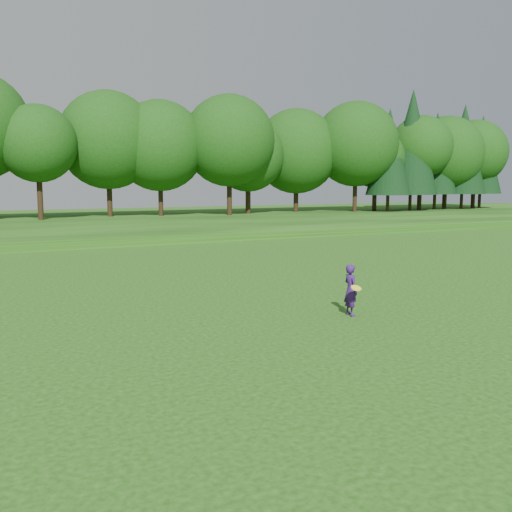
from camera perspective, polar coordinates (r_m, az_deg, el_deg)
name	(u,v)px	position (r m, az deg, el deg)	size (l,w,h in m)	color
ground	(315,312)	(16.82, 5.89, -5.58)	(140.00, 140.00, 0.00)	#16440D
berm	(92,225)	(48.74, -16.11, 3.02)	(130.00, 30.00, 0.60)	#16440D
walking_path	(136,245)	(35.15, -11.89, 1.12)	(130.00, 1.60, 0.04)	gray
treeline	(79,132)	(52.74, -17.24, 11.78)	(104.00, 7.00, 15.00)	#18400E
woman	(351,290)	(16.37, 9.46, -3.37)	(0.55, 0.94, 1.47)	#391768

